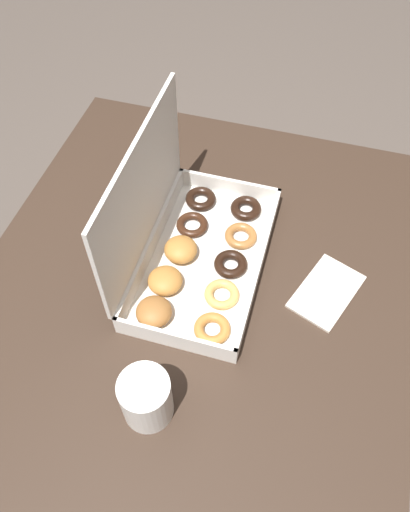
# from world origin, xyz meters

# --- Properties ---
(ground_plane) EXTENTS (8.00, 8.00, 0.00)m
(ground_plane) POSITION_xyz_m (0.00, 0.00, 0.00)
(ground_plane) COLOR #564C44
(dining_table) EXTENTS (1.04, 0.89, 0.70)m
(dining_table) POSITION_xyz_m (0.00, 0.00, 0.61)
(dining_table) COLOR #38281E
(dining_table) RESTS_ON ground_plane
(donut_box) EXTENTS (0.42, 0.25, 0.30)m
(donut_box) POSITION_xyz_m (0.05, 0.03, 0.76)
(donut_box) COLOR silver
(donut_box) RESTS_ON dining_table
(coffee_mug) EXTENTS (0.09, 0.09, 0.11)m
(coffee_mug) POSITION_xyz_m (-0.27, 0.00, 0.76)
(coffee_mug) COLOR white
(coffee_mug) RESTS_ON dining_table
(paper_napkin) EXTENTS (0.19, 0.15, 0.01)m
(paper_napkin) POSITION_xyz_m (0.05, -0.27, 0.71)
(paper_napkin) COLOR silver
(paper_napkin) RESTS_ON dining_table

